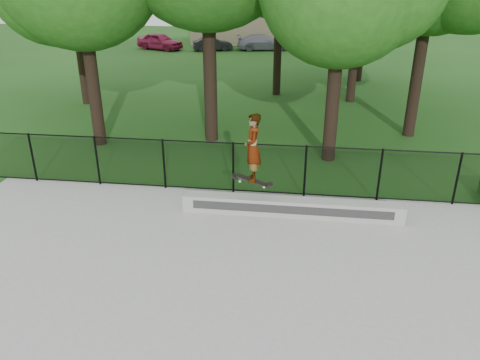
{
  "coord_description": "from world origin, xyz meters",
  "views": [
    {
      "loc": [
        1.77,
        -6.08,
        5.82
      ],
      "look_at": [
        0.41,
        4.2,
        1.2
      ],
      "focal_mm": 35.0,
      "sensor_mm": 36.0,
      "label": 1
    }
  ],
  "objects": [
    {
      "name": "car_c",
      "position": [
        -1.5,
        32.96,
        0.61
      ],
      "size": [
        4.12,
        2.42,
        1.22
      ],
      "primitive_type": "imported",
      "rotation": [
        0.0,
        0.0,
        1.77
      ],
      "color": "gray",
      "rests_on": "ground"
    },
    {
      "name": "car_b",
      "position": [
        -5.51,
        32.09,
        0.52
      ],
      "size": [
        3.07,
        1.97,
        1.04
      ],
      "primitive_type": "imported",
      "rotation": [
        0.0,
        0.0,
        1.9
      ],
      "color": "black",
      "rests_on": "ground"
    },
    {
      "name": "grind_ledge",
      "position": [
        1.69,
        4.7,
        0.29
      ],
      "size": [
        5.64,
        0.4,
        0.45
      ],
      "primitive_type": "cube",
      "color": "#AEAFAA",
      "rests_on": "concrete_slab"
    },
    {
      "name": "distant_building",
      "position": [
        -2.0,
        38.0,
        2.16
      ],
      "size": [
        12.4,
        6.4,
        4.3
      ],
      "color": "tan",
      "rests_on": "ground"
    },
    {
      "name": "chainlink_fence",
      "position": [
        0.0,
        5.9,
        0.81
      ],
      "size": [
        16.06,
        0.06,
        1.5
      ],
      "color": "black",
      "rests_on": "concrete_slab"
    },
    {
      "name": "car_a",
      "position": [
        -9.86,
        32.12,
        0.67
      ],
      "size": [
        4.19,
        2.91,
        1.33
      ],
      "primitive_type": "imported",
      "rotation": [
        0.0,
        0.0,
        1.19
      ],
      "color": "#9A1C42",
      "rests_on": "ground"
    },
    {
      "name": "concrete_slab",
      "position": [
        0.0,
        0.0,
        0.03
      ],
      "size": [
        14.0,
        12.0,
        0.06
      ],
      "primitive_type": "cube",
      "color": "#A4A49F",
      "rests_on": "ground"
    },
    {
      "name": "ground",
      "position": [
        0.0,
        0.0,
        0.0
      ],
      "size": [
        100.0,
        100.0,
        0.0
      ],
      "primitive_type": "plane",
      "color": "#1B4914",
      "rests_on": "ground"
    },
    {
      "name": "skater_airborne",
      "position": [
        0.69,
        4.46,
        1.92
      ],
      "size": [
        0.81,
        0.68,
        1.89
      ],
      "color": "black",
      "rests_on": "ground"
    }
  ]
}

